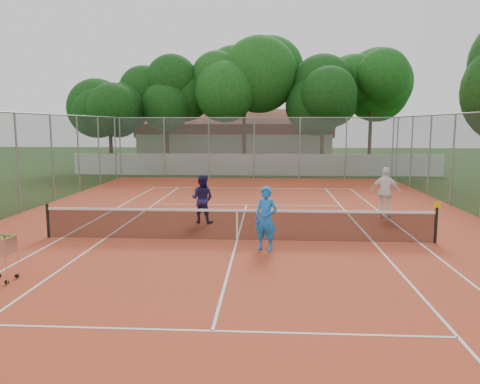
# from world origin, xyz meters

# --- Properties ---
(ground) EXTENTS (120.00, 120.00, 0.00)m
(ground) POSITION_xyz_m (0.00, 0.00, 0.00)
(ground) COLOR #13350E
(ground) RESTS_ON ground
(court_pad) EXTENTS (18.00, 34.00, 0.02)m
(court_pad) POSITION_xyz_m (0.00, 0.00, 0.01)
(court_pad) COLOR #B74223
(court_pad) RESTS_ON ground
(court_lines) EXTENTS (10.98, 23.78, 0.01)m
(court_lines) POSITION_xyz_m (0.00, 0.00, 0.02)
(court_lines) COLOR white
(court_lines) RESTS_ON court_pad
(tennis_net) EXTENTS (11.88, 0.10, 0.98)m
(tennis_net) POSITION_xyz_m (0.00, 0.00, 0.51)
(tennis_net) COLOR black
(tennis_net) RESTS_ON court_pad
(perimeter_fence) EXTENTS (18.00, 34.00, 4.00)m
(perimeter_fence) POSITION_xyz_m (0.00, 0.00, 2.00)
(perimeter_fence) COLOR slate
(perimeter_fence) RESTS_ON ground
(boundary_wall) EXTENTS (26.00, 0.30, 1.50)m
(boundary_wall) POSITION_xyz_m (0.00, 19.00, 0.75)
(boundary_wall) COLOR white
(boundary_wall) RESTS_ON ground
(clubhouse) EXTENTS (16.40, 9.00, 4.40)m
(clubhouse) POSITION_xyz_m (-2.00, 29.00, 2.20)
(clubhouse) COLOR beige
(clubhouse) RESTS_ON ground
(tropical_trees) EXTENTS (29.00, 19.00, 10.00)m
(tropical_trees) POSITION_xyz_m (0.00, 22.00, 5.00)
(tropical_trees) COLOR #0C330E
(tropical_trees) RESTS_ON ground
(player_near) EXTENTS (0.78, 0.65, 1.81)m
(player_near) POSITION_xyz_m (0.88, -1.11, 0.93)
(player_near) COLOR blue
(player_near) RESTS_ON court_pad
(player_far_left) EXTENTS (0.99, 0.86, 1.74)m
(player_far_left) POSITION_xyz_m (-1.42, 2.53, 0.89)
(player_far_left) COLOR #201A50
(player_far_left) RESTS_ON court_pad
(player_far_right) EXTENTS (1.22, 0.80, 1.93)m
(player_far_right) POSITION_xyz_m (5.40, 3.92, 0.98)
(player_far_right) COLOR white
(player_far_right) RESTS_ON court_pad
(ball_hopper) EXTENTS (0.70, 0.70, 1.12)m
(ball_hopper) POSITION_xyz_m (-5.03, -4.12, 0.58)
(ball_hopper) COLOR silver
(ball_hopper) RESTS_ON court_pad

